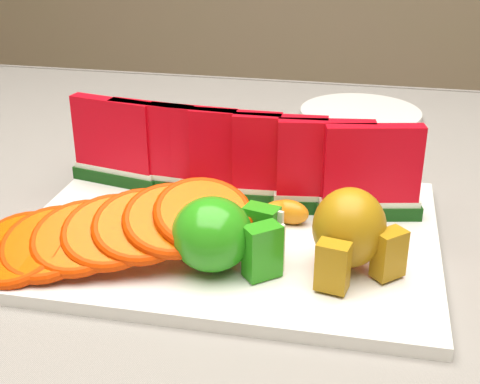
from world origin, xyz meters
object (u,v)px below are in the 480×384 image
object	(u,v)px
fork	(128,133)
apple_cluster	(221,235)
platter	(230,234)
pear_cluster	(351,231)
side_plate	(360,113)

from	to	relation	value
fork	apple_cluster	bearing A→B (deg)	-57.98
platter	pear_cluster	bearing A→B (deg)	-24.71
platter	fork	xyz separation A→B (m)	(-0.20, 0.27, -0.00)
pear_cluster	fork	bearing A→B (deg)	135.11
apple_cluster	pear_cluster	distance (m)	0.11
pear_cluster	fork	world-z (taller)	pear_cluster
pear_cluster	fork	xyz separation A→B (m)	(-0.32, 0.32, -0.05)
platter	fork	bearing A→B (deg)	127.43
side_plate	fork	world-z (taller)	side_plate
platter	side_plate	bearing A→B (deg)	74.84
fork	platter	bearing A→B (deg)	-52.57
apple_cluster	side_plate	distance (m)	0.50
platter	side_plate	distance (m)	0.42
pear_cluster	side_plate	size ratio (longest dim) A/B	0.40
platter	fork	distance (m)	0.34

